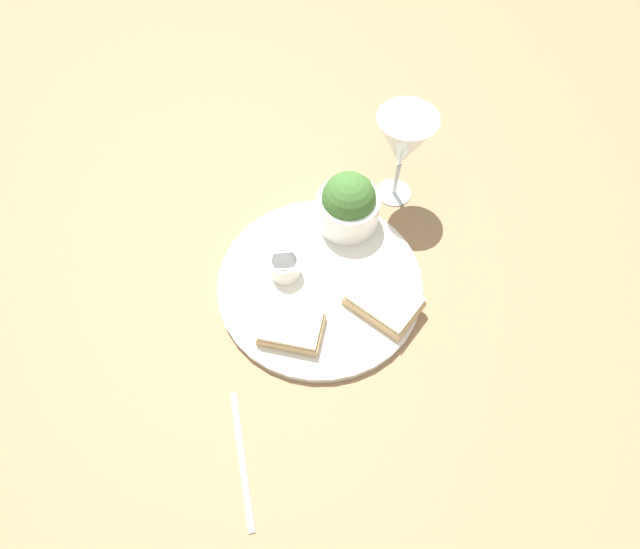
% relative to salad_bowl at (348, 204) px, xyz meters
% --- Properties ---
extents(ground_plane, '(4.00, 4.00, 0.00)m').
position_rel_salad_bowl_xyz_m(ground_plane, '(-0.01, -0.12, -0.06)').
color(ground_plane, '#93704C').
extents(dinner_plate, '(0.32, 0.32, 0.01)m').
position_rel_salad_bowl_xyz_m(dinner_plate, '(-0.01, -0.12, -0.05)').
color(dinner_plate, silver).
rests_on(dinner_plate, ground_plane).
extents(salad_bowl, '(0.10, 0.10, 0.10)m').
position_rel_salad_bowl_xyz_m(salad_bowl, '(0.00, 0.00, 0.00)').
color(salad_bowl, white).
rests_on(salad_bowl, dinner_plate).
extents(sauce_ramekin, '(0.05, 0.05, 0.04)m').
position_rel_salad_bowl_xyz_m(sauce_ramekin, '(-0.07, -0.12, -0.02)').
color(sauce_ramekin, white).
rests_on(sauce_ramekin, dinner_plate).
extents(cheese_toast_near, '(0.12, 0.11, 0.03)m').
position_rel_salad_bowl_xyz_m(cheese_toast_near, '(0.09, -0.14, -0.03)').
color(cheese_toast_near, tan).
rests_on(cheese_toast_near, dinner_plate).
extents(cheese_toast_far, '(0.10, 0.07, 0.03)m').
position_rel_salad_bowl_xyz_m(cheese_toast_far, '(-0.03, -0.22, -0.03)').
color(cheese_toast_far, tan).
rests_on(cheese_toast_far, dinner_plate).
extents(wine_glass, '(0.09, 0.09, 0.17)m').
position_rel_salad_bowl_xyz_m(wine_glass, '(0.06, 0.09, 0.06)').
color(wine_glass, silver).
rests_on(wine_glass, ground_plane).
extents(fork, '(0.09, 0.16, 0.01)m').
position_rel_salad_bowl_xyz_m(fork, '(-0.04, -0.40, -0.06)').
color(fork, silver).
rests_on(fork, ground_plane).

